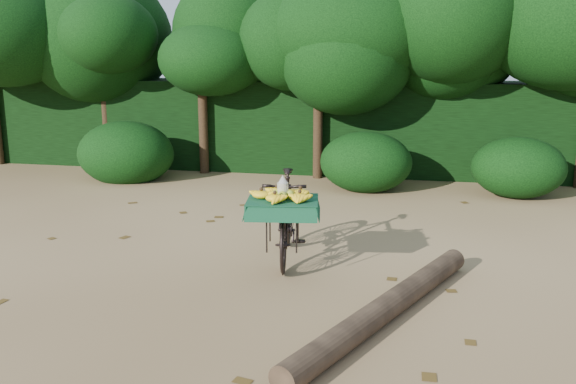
# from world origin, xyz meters

# --- Properties ---
(ground) EXTENTS (80.00, 80.00, 0.00)m
(ground) POSITION_xyz_m (0.00, 0.00, 0.00)
(ground) COLOR tan
(ground) RESTS_ON ground
(vendor_bicycle) EXTENTS (0.87, 1.82, 1.02)m
(vendor_bicycle) POSITION_xyz_m (0.94, 0.42, 0.52)
(vendor_bicycle) COLOR black
(vendor_bicycle) RESTS_ON ground
(fallen_log) EXTENTS (1.50, 3.00, 0.23)m
(fallen_log) POSITION_xyz_m (2.18, -0.98, 0.11)
(fallen_log) COLOR brown
(fallen_log) RESTS_ON ground
(hedge_backdrop) EXTENTS (26.00, 1.80, 1.80)m
(hedge_backdrop) POSITION_xyz_m (0.00, 6.30, 0.90)
(hedge_backdrop) COLOR black
(hedge_backdrop) RESTS_ON ground
(tree_row) EXTENTS (14.50, 2.00, 4.00)m
(tree_row) POSITION_xyz_m (-0.65, 5.50, 2.00)
(tree_row) COLOR black
(tree_row) RESTS_ON ground
(bush_clumps) EXTENTS (8.80, 1.70, 0.90)m
(bush_clumps) POSITION_xyz_m (0.50, 4.30, 0.45)
(bush_clumps) COLOR black
(bush_clumps) RESTS_ON ground
(leaf_litter) EXTENTS (7.00, 7.30, 0.01)m
(leaf_litter) POSITION_xyz_m (0.00, 0.65, 0.01)
(leaf_litter) COLOR #523B15
(leaf_litter) RESTS_ON ground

